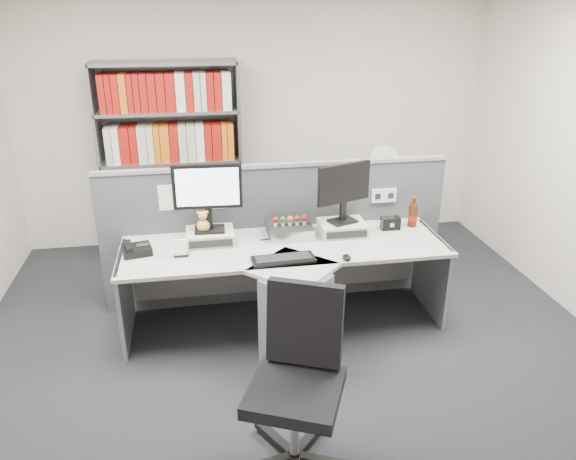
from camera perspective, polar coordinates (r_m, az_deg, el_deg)
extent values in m
plane|color=#27292E|center=(4.11, 1.58, -15.47)|extent=(5.50, 5.50, 0.00)
cube|color=silver|center=(6.07, -3.40, 11.34)|extent=(5.00, 0.04, 2.70)
cube|color=#45494E|center=(4.86, -1.19, -0.53)|extent=(3.00, 0.05, 1.25)
cube|color=#95959A|center=(4.64, -1.25, 6.70)|extent=(3.00, 0.07, 0.03)
cube|color=white|center=(4.93, 9.83, 3.55)|extent=(0.22, 0.04, 0.12)
cube|color=white|center=(4.64, -12.26, 3.44)|extent=(0.16, 0.00, 0.22)
cube|color=white|center=(4.64, -7.31, 3.77)|extent=(0.16, 0.00, 0.22)
cube|color=white|center=(4.83, 7.09, 4.54)|extent=(0.16, 0.00, 0.22)
cube|color=#B0B1AA|center=(4.44, -0.37, -1.73)|extent=(2.60, 0.80, 0.03)
cube|color=#B0B1AA|center=(4.08, 0.54, -4.02)|extent=(0.74, 0.74, 0.03)
cube|color=gray|center=(4.15, 0.82, -9.19)|extent=(0.57, 0.57, 0.69)
cube|color=gray|center=(4.59, -16.46, -6.70)|extent=(0.03, 0.70, 0.72)
cube|color=gray|center=(4.94, 14.51, -4.29)|extent=(0.03, 0.70, 0.72)
cube|color=gray|center=(4.91, -1.04, -3.79)|extent=(2.50, 0.02, 0.45)
cube|color=beige|center=(4.51, -8.03, -0.65)|extent=(0.38, 0.30, 0.10)
cube|color=black|center=(4.37, -7.95, -1.41)|extent=(0.34, 0.01, 0.06)
cube|color=beige|center=(4.66, 5.61, 0.25)|extent=(0.38, 0.30, 0.10)
cube|color=black|center=(4.52, 6.09, -0.46)|extent=(0.34, 0.01, 0.06)
cube|color=black|center=(4.48, -8.07, 0.07)|extent=(0.25, 0.19, 0.02)
cube|color=black|center=(4.45, -8.14, 1.22)|extent=(0.06, 0.04, 0.19)
cube|color=black|center=(4.36, -8.33, 4.46)|extent=(0.54, 0.07, 0.36)
cube|color=#C1D4FE|center=(4.34, -8.30, 4.38)|extent=(0.49, 0.03, 0.30)
cube|color=black|center=(4.63, 5.63, 0.93)|extent=(0.26, 0.22, 0.02)
cube|color=black|center=(4.60, 5.67, 1.96)|extent=(0.06, 0.05, 0.18)
cube|color=black|center=(4.52, 5.79, 4.82)|extent=(0.47, 0.21, 0.33)
cube|color=#C1D4FE|center=(4.50, 5.77, 4.75)|extent=(0.42, 0.16, 0.28)
cube|color=black|center=(4.59, 0.17, 0.01)|extent=(0.36, 0.32, 0.10)
cube|color=silver|center=(4.45, 0.52, -0.77)|extent=(0.36, 0.01, 0.09)
cylinder|color=beige|center=(4.53, -1.28, 0.58)|extent=(0.03, 0.03, 0.03)
sphere|color=#A5140F|center=(4.52, -1.29, 1.08)|extent=(0.05, 0.05, 0.05)
cylinder|color=beige|center=(4.54, -0.53, 0.63)|extent=(0.03, 0.03, 0.03)
sphere|color=#19721E|center=(4.52, -0.54, 1.13)|extent=(0.05, 0.05, 0.05)
cylinder|color=beige|center=(4.55, 0.21, 0.68)|extent=(0.03, 0.03, 0.03)
sphere|color=orange|center=(4.53, 0.21, 1.17)|extent=(0.05, 0.05, 0.05)
cylinder|color=beige|center=(4.56, 0.95, 0.72)|extent=(0.03, 0.03, 0.03)
sphere|color=#593319|center=(4.54, 0.96, 1.22)|extent=(0.05, 0.05, 0.05)
cylinder|color=beige|center=(4.57, 1.69, 0.77)|extent=(0.03, 0.03, 0.03)
sphere|color=#A5140F|center=(4.55, 1.70, 1.27)|extent=(0.05, 0.05, 0.05)
cube|color=black|center=(4.16, -0.48, -3.06)|extent=(0.48, 0.20, 0.03)
cube|color=black|center=(4.15, -0.48, -2.86)|extent=(0.43, 0.15, 0.01)
ellipsoid|color=black|center=(4.20, 6.07, -2.82)|extent=(0.06, 0.10, 0.04)
cube|color=black|center=(4.43, -15.32, -2.01)|extent=(0.25, 0.24, 0.06)
cube|color=black|center=(4.40, -16.13, -1.57)|extent=(0.09, 0.18, 0.03)
cube|color=black|center=(4.42, -14.74, -1.51)|extent=(0.11, 0.08, 0.01)
cube|color=black|center=(4.32, -10.97, -2.49)|extent=(0.11, 0.07, 0.02)
cube|color=white|center=(4.27, -11.04, -1.81)|extent=(0.10, 0.04, 0.11)
cube|color=white|center=(4.31, -11.03, -1.56)|extent=(0.10, 0.04, 0.11)
sphere|color=gold|center=(4.45, -8.73, 0.43)|extent=(0.10, 0.10, 0.10)
sphere|color=gold|center=(4.42, -8.79, 1.49)|extent=(0.07, 0.07, 0.07)
sphere|color=gold|center=(4.41, -9.24, 1.77)|extent=(0.03, 0.03, 0.03)
sphere|color=gold|center=(4.41, -8.38, 1.82)|extent=(0.03, 0.03, 0.03)
cube|color=black|center=(4.80, 10.51, 0.70)|extent=(0.16, 0.09, 0.11)
cylinder|color=#3F190A|center=(4.88, 12.74, 1.49)|extent=(0.08, 0.08, 0.20)
cylinder|color=#A5140F|center=(4.89, 12.72, 1.25)|extent=(0.08, 0.08, 0.06)
cylinder|color=#3F190A|center=(4.84, 12.87, 2.89)|extent=(0.03, 0.03, 0.06)
cylinder|color=#A5140F|center=(4.83, 12.90, 3.27)|extent=(0.04, 0.04, 0.01)
cube|color=slate|center=(5.90, -18.60, 6.37)|extent=(0.03, 0.40, 2.00)
cube|color=slate|center=(5.84, -5.05, 7.31)|extent=(0.03, 0.40, 2.00)
cube|color=slate|center=(6.01, -11.82, 7.37)|extent=(1.40, 0.02, 2.00)
cube|color=slate|center=(6.16, -11.14, -1.91)|extent=(1.38, 0.40, 0.03)
cube|color=slate|center=(5.97, -11.50, 2.45)|extent=(1.38, 0.40, 0.03)
cube|color=slate|center=(5.82, -11.88, 7.07)|extent=(1.38, 0.40, 0.03)
cube|color=slate|center=(5.71, -12.29, 11.90)|extent=(1.38, 0.40, 0.03)
cube|color=slate|center=(5.65, -12.68, 16.48)|extent=(1.38, 0.40, 0.03)
cube|color=#A5140F|center=(6.06, -11.28, -0.35)|extent=(1.24, 0.28, 0.36)
cube|color=orange|center=(5.88, -11.65, 4.14)|extent=(1.24, 0.28, 0.36)
cube|color=beige|center=(5.75, -12.04, 8.87)|extent=(1.24, 0.28, 0.36)
cube|color=white|center=(5.65, -12.46, 13.79)|extent=(1.24, 0.28, 0.36)
cube|color=slate|center=(5.91, 9.31, 0.62)|extent=(0.45, 0.60, 0.70)
cube|color=black|center=(5.58, 10.39, 1.10)|extent=(0.40, 0.02, 0.28)
cube|color=black|center=(5.71, 10.16, -1.89)|extent=(0.40, 0.02, 0.28)
cylinder|color=white|center=(5.78, 9.54, 3.97)|extent=(0.18, 0.18, 0.03)
cylinder|color=white|center=(5.75, 9.61, 4.94)|extent=(0.03, 0.03, 0.18)
cylinder|color=white|center=(5.67, 9.82, 7.14)|extent=(0.30, 0.09, 0.29)
cylinder|color=silver|center=(5.69, 9.73, 7.22)|extent=(0.30, 0.08, 0.29)
cylinder|color=silver|center=(3.37, 0.71, -19.58)|extent=(0.05, 0.05, 0.44)
cube|color=black|center=(3.21, 0.73, -16.38)|extent=(0.67, 0.67, 0.08)
cube|color=black|center=(3.21, 1.74, -9.60)|extent=(0.45, 0.29, 0.51)
cube|color=black|center=(3.64, 2.43, -20.41)|extent=(0.26, 0.28, 0.04)
cylinder|color=black|center=(3.74, 3.49, -19.42)|extent=(0.05, 0.05, 0.03)
cube|color=black|center=(3.63, -1.47, -20.59)|extent=(0.21, 0.31, 0.04)
cylinder|color=black|center=(3.72, -2.80, -19.69)|extent=(0.05, 0.05, 0.03)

